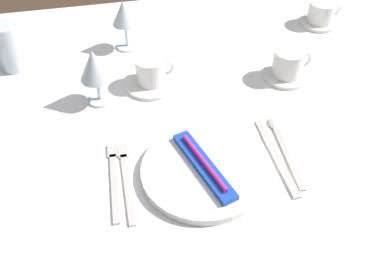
{
  "coord_description": "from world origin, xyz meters",
  "views": [
    {
      "loc": [
        -0.13,
        -0.82,
        1.43
      ],
      "look_at": [
        0.02,
        -0.13,
        0.76
      ],
      "focal_mm": 40.1,
      "sensor_mm": 36.0,
      "label": 1
    }
  ],
  "objects": [
    {
      "name": "dining_table",
      "position": [
        0.0,
        0.0,
        0.66
      ],
      "size": [
        1.8,
        1.11,
        0.74
      ],
      "color": "white",
      "rests_on": "ground"
    },
    {
      "name": "saucer_far",
      "position": [
        0.31,
        0.04,
        0.74
      ],
      "size": [
        0.12,
        0.12,
        0.01
      ],
      "primitive_type": "cylinder",
      "color": "white",
      "rests_on": "dining_table"
    },
    {
      "name": "saucer_left",
      "position": [
        -0.05,
        0.08,
        0.74
      ],
      "size": [
        0.14,
        0.14,
        0.01
      ],
      "primitive_type": "cylinder",
      "color": "white",
      "rests_on": "dining_table"
    },
    {
      "name": "coffee_cup_far",
      "position": [
        0.31,
        0.04,
        0.79
      ],
      "size": [
        0.1,
        0.08,
        0.07
      ],
      "color": "white",
      "rests_on": "saucer_far"
    },
    {
      "name": "spoon_soup",
      "position": [
        0.21,
        -0.2,
        0.74
      ],
      "size": [
        0.03,
        0.22,
        0.01
      ],
      "color": "beige",
      "rests_on": "dining_table"
    },
    {
      "name": "ground_plane",
      "position": [
        0.0,
        0.0,
        0.0
      ],
      "size": [
        6.0,
        6.0,
        0.0
      ],
      "primitive_type": "plane",
      "color": "#4C3828"
    },
    {
      "name": "drink_tumbler",
      "position": [
        -0.4,
        0.23,
        0.8
      ],
      "size": [
        0.07,
        0.07,
        0.13
      ],
      "color": "silver",
      "rests_on": "dining_table"
    },
    {
      "name": "dinner_plate",
      "position": [
        0.02,
        -0.25,
        0.75
      ],
      "size": [
        0.26,
        0.26,
        0.02
      ],
      "primitive_type": "cylinder",
      "color": "white",
      "rests_on": "dining_table"
    },
    {
      "name": "wine_glass_left",
      "position": [
        -0.18,
        0.04,
        0.84
      ],
      "size": [
        0.08,
        0.08,
        0.15
      ],
      "color": "silver",
      "rests_on": "dining_table"
    },
    {
      "name": "saucer_right",
      "position": [
        0.51,
        0.28,
        0.74
      ],
      "size": [
        0.12,
        0.12,
        0.01
      ],
      "primitive_type": "cylinder",
      "color": "white",
      "rests_on": "dining_table"
    },
    {
      "name": "wine_glass_right",
      "position": [
        -0.09,
        0.27,
        0.84
      ],
      "size": [
        0.07,
        0.07,
        0.14
      ],
      "color": "silver",
      "rests_on": "dining_table"
    },
    {
      "name": "fork_inner",
      "position": [
        -0.17,
        -0.22,
        0.74
      ],
      "size": [
        0.02,
        0.21,
        0.0
      ],
      "color": "beige",
      "rests_on": "dining_table"
    },
    {
      "name": "coffee_cup_right",
      "position": [
        0.51,
        0.28,
        0.78
      ],
      "size": [
        0.1,
        0.08,
        0.06
      ],
      "color": "white",
      "rests_on": "saucer_right"
    },
    {
      "name": "dinner_knife",
      "position": [
        0.18,
        -0.24,
        0.74
      ],
      "size": [
        0.02,
        0.23,
        0.0
      ],
      "color": "beige",
      "rests_on": "dining_table"
    },
    {
      "name": "coffee_cup_left",
      "position": [
        -0.04,
        0.08,
        0.78
      ],
      "size": [
        0.1,
        0.08,
        0.07
      ],
      "color": "white",
      "rests_on": "saucer_left"
    },
    {
      "name": "toothbrush_package",
      "position": [
        0.02,
        -0.25,
        0.77
      ],
      "size": [
        0.1,
        0.21,
        0.02
      ],
      "color": "blue",
      "rests_on": "dinner_plate"
    },
    {
      "name": "fork_outer",
      "position": [
        -0.14,
        -0.23,
        0.74
      ],
      "size": [
        0.02,
        0.22,
        0.0
      ],
      "color": "beige",
      "rests_on": "dining_table"
    }
  ]
}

